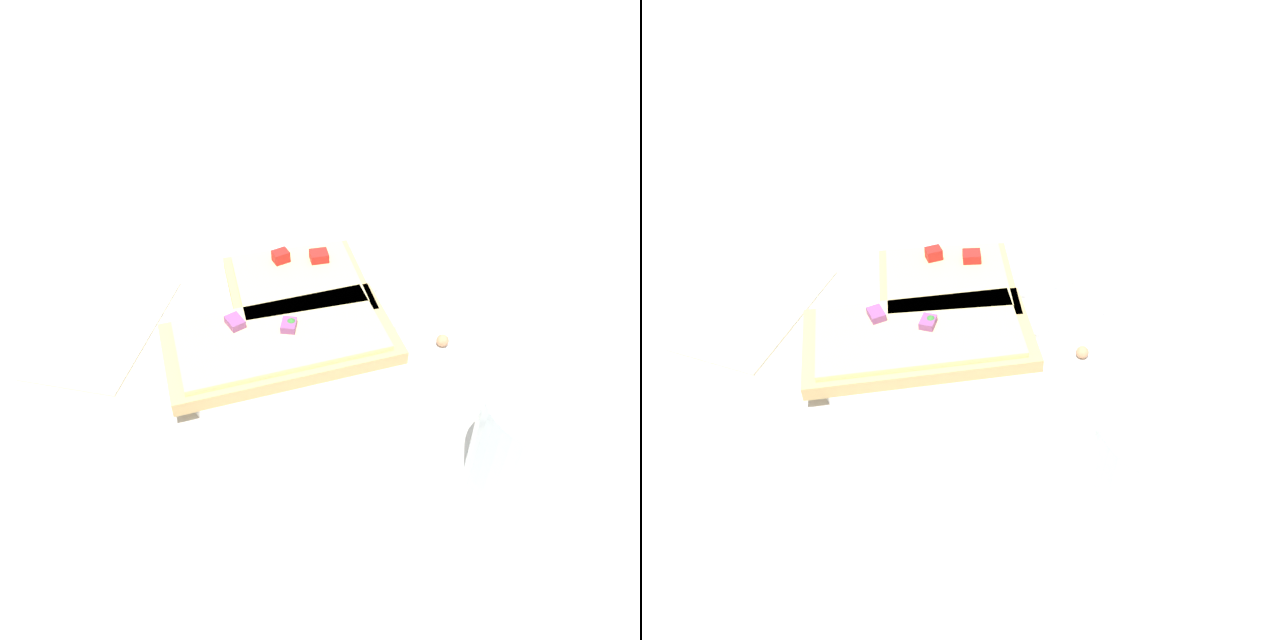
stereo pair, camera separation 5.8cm
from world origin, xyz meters
TOP-DOWN VIEW (x-y plane):
  - ground_plane at (0.00, 0.00)m, footprint 4.00×4.00m
  - plate at (0.00, 0.00)m, footprint 0.28×0.28m
  - fork at (0.03, 0.00)m, footprint 0.15×0.16m
  - knife at (0.01, -0.06)m, footprint 0.14×0.16m
  - pizza_slice_main at (-0.03, 0.03)m, footprint 0.19×0.23m
  - pizza_slice_corner at (0.05, 0.03)m, footprint 0.16×0.17m
  - crumb_scatter at (-0.01, -0.10)m, footprint 0.04×0.11m
  - drinking_glass at (-0.12, -0.18)m, footprint 0.08×0.08m
  - napkin at (-0.03, 0.20)m, footprint 0.16×0.09m

SIDE VIEW (x-z plane):
  - ground_plane at x=0.00m, z-range 0.00..0.00m
  - napkin at x=-0.03m, z-range 0.00..0.01m
  - plate at x=0.00m, z-range 0.00..0.01m
  - fork at x=0.03m, z-range 0.01..0.02m
  - knife at x=0.01m, z-range 0.01..0.02m
  - crumb_scatter at x=-0.01m, z-range 0.01..0.02m
  - pizza_slice_main at x=-0.03m, z-range 0.01..0.04m
  - pizza_slice_corner at x=0.05m, z-range 0.01..0.04m
  - drinking_glass at x=-0.12m, z-range 0.00..0.09m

